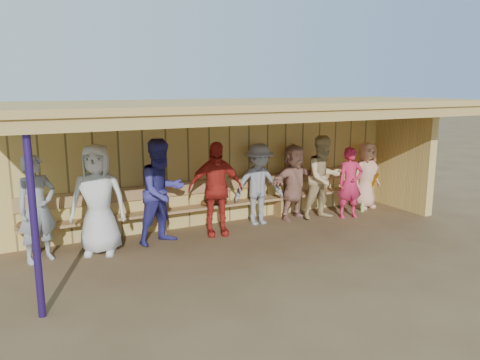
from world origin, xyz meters
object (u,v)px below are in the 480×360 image
at_px(player_e, 259,184).
at_px(player_a, 37,209).
at_px(player_g, 350,183).
at_px(bench, 223,199).
at_px(player_f, 294,182).
at_px(player_d, 216,189).
at_px(player_b, 98,200).
at_px(player_h, 366,175).
at_px(player_c, 162,192).
at_px(player_extra, 323,178).

bearing_deg(player_e, player_a, -173.71).
bearing_deg(player_g, bench, 177.58).
distance_m(player_g, bench, 2.73).
bearing_deg(player_f, bench, 155.88).
bearing_deg(player_d, player_a, -168.25).
xyz_separation_m(player_a, player_b, (0.92, -0.07, 0.06)).
bearing_deg(player_h, player_d, 178.76).
bearing_deg(player_h, bench, 170.01).
bearing_deg(bench, player_g, -16.55).
distance_m(player_f, player_g, 1.20).
distance_m(player_h, bench, 3.48).
relative_size(player_b, player_h, 1.22).
bearing_deg(player_c, player_a, 162.32).
bearing_deg(player_b, player_d, 23.18).
distance_m(player_b, player_f, 4.05).
xyz_separation_m(player_c, player_d, (1.03, 0.00, -0.05)).
bearing_deg(player_a, player_extra, -22.56).
distance_m(player_extra, bench, 2.16).
bearing_deg(player_g, player_f, 171.20).
height_order(player_extra, bench, player_extra).
bearing_deg(player_h, player_e, 175.06).
bearing_deg(bench, player_h, -5.05).
relative_size(player_d, player_g, 1.18).
xyz_separation_m(player_c, player_g, (4.03, -0.22, -0.19)).
bearing_deg(player_f, player_h, -12.43).
xyz_separation_m(player_f, player_h, (1.95, 0.00, -0.04)).
distance_m(player_h, player_extra, 1.43).
xyz_separation_m(player_c, player_e, (2.09, 0.25, -0.12)).
bearing_deg(player_g, player_d, -170.04).
bearing_deg(player_g, player_a, -168.32).
bearing_deg(player_extra, bench, 165.66).
height_order(player_g, player_h, player_h).
bearing_deg(player_e, player_extra, -7.52).
height_order(player_a, player_e, player_a).
height_order(player_g, player_extra, player_extra).
xyz_separation_m(player_f, player_extra, (0.55, -0.27, 0.09)).
bearing_deg(player_a, player_g, -24.38).
bearing_deg(player_b, player_a, -161.70).
relative_size(player_c, player_f, 1.18).
distance_m(player_a, player_e, 4.12).
distance_m(player_c, player_g, 4.04).
bearing_deg(player_f, player_e, 167.26).
distance_m(player_a, player_f, 4.96).
height_order(player_g, bench, player_g).
height_order(player_c, player_f, player_c).
relative_size(player_a, player_b, 0.94).
bearing_deg(player_h, player_f, 175.15).
relative_size(player_g, bench, 0.20).
xyz_separation_m(player_c, player_extra, (3.48, -0.02, -0.06)).
xyz_separation_m(player_f, player_g, (1.10, -0.47, -0.04)).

